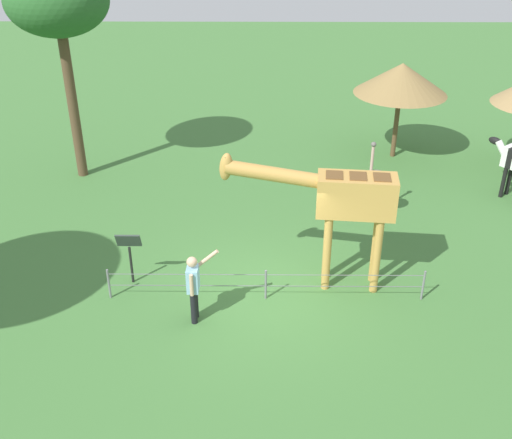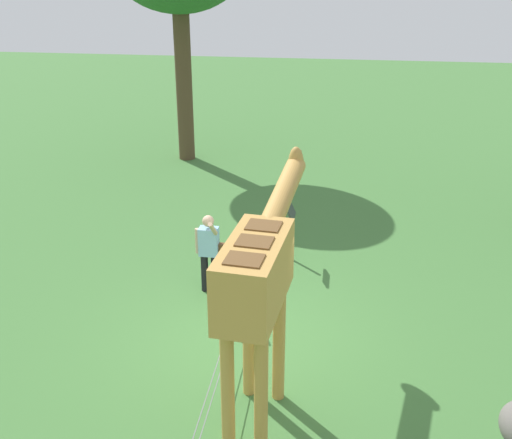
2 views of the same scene
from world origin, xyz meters
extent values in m
plane|color=#427538|center=(0.00, 0.00, 0.00)|extent=(60.00, 60.00, 0.00)
cylinder|color=#C69347|center=(-1.37, -0.21, 0.93)|extent=(0.18, 0.18, 1.86)
cylinder|color=#C69347|center=(-1.42, -0.65, 0.93)|extent=(0.18, 0.18, 1.86)
cylinder|color=#C69347|center=(-2.47, -0.10, 0.93)|extent=(0.18, 0.18, 1.86)
cylinder|color=#C69347|center=(-2.51, -0.54, 0.93)|extent=(0.18, 0.18, 1.86)
cube|color=#C69347|center=(-1.94, -0.38, 2.31)|extent=(1.76, 0.87, 0.90)
cube|color=brown|center=(-1.44, -0.43, 2.77)|extent=(0.40, 0.47, 0.02)
cube|color=brown|center=(-1.94, -0.38, 2.77)|extent=(0.40, 0.47, 0.02)
cube|color=brown|center=(-2.44, -0.33, 2.77)|extent=(0.40, 0.47, 0.02)
cylinder|color=#C69347|center=(-0.24, -0.55, 2.71)|extent=(2.29, 0.55, 0.59)
ellipsoid|color=#C69347|center=(0.87, -0.66, 2.85)|extent=(0.38, 0.29, 0.67)
cylinder|color=brown|center=(0.87, -0.60, 3.03)|extent=(0.05, 0.05, 0.14)
cylinder|color=brown|center=(0.87, -0.72, 3.03)|extent=(0.05, 0.05, 0.14)
cylinder|color=black|center=(1.51, 0.88, 0.39)|extent=(0.14, 0.14, 0.78)
cylinder|color=black|center=(1.52, 1.08, 0.39)|extent=(0.14, 0.14, 0.78)
cube|color=#8CBFE0|center=(1.51, 0.98, 1.06)|extent=(0.25, 0.37, 0.55)
sphere|color=#D8AD8C|center=(1.51, 0.98, 1.47)|extent=(0.22, 0.22, 0.22)
cylinder|color=#D8AD8C|center=(1.20, 0.83, 1.46)|extent=(0.47, 0.09, 0.42)
cylinder|color=#D8AD8C|center=(1.52, 1.20, 1.05)|extent=(0.08, 0.08, 0.50)
cube|color=brown|center=(1.56, 0.76, 0.88)|extent=(0.13, 0.20, 0.24)
cylinder|color=black|center=(-7.00, -4.88, 0.47)|extent=(0.12, 0.12, 0.95)
cylinder|color=black|center=(-7.23, -5.07, 0.47)|extent=(0.12, 0.12, 0.95)
cube|color=silver|center=(-7.04, -5.06, 1.25)|extent=(0.45, 0.41, 0.60)
cylinder|color=silver|center=(-6.90, -5.24, 1.40)|extent=(0.43, 0.47, 0.47)
ellipsoid|color=black|center=(-6.74, -5.44, 1.55)|extent=(0.39, 0.42, 0.22)
cylinder|color=#CC9E93|center=(-2.90, -3.50, 0.45)|extent=(0.07, 0.07, 0.90)
cylinder|color=#CC9E93|center=(-3.06, -3.66, 0.45)|extent=(0.07, 0.07, 0.90)
ellipsoid|color=#66605B|center=(-2.98, -3.58, 1.18)|extent=(0.70, 0.56, 0.49)
cylinder|color=#CC9E93|center=(-2.83, -3.58, 1.73)|extent=(0.08, 0.08, 0.80)
sphere|color=#66605B|center=(-2.83, -3.58, 2.18)|extent=(0.14, 0.14, 0.14)
cylinder|color=brown|center=(-4.36, -7.92, 1.09)|extent=(0.16, 0.16, 2.18)
cone|color=olive|center=(-4.36, -7.92, 2.67)|extent=(3.00, 3.00, 0.98)
cylinder|color=brown|center=(5.80, -6.32, 2.23)|extent=(0.31, 0.31, 4.46)
ellipsoid|color=#285B28|center=(5.80, -6.32, 5.33)|extent=(2.89, 2.89, 2.02)
cylinder|color=black|center=(3.11, -0.41, 0.47)|extent=(0.06, 0.06, 0.95)
cube|color=#333D38|center=(3.11, -0.41, 1.13)|extent=(0.56, 0.21, 0.38)
cylinder|color=slate|center=(-3.50, 0.21, 0.38)|extent=(0.05, 0.05, 0.75)
cylinder|color=slate|center=(0.00, 0.21, 0.38)|extent=(0.05, 0.05, 0.75)
cylinder|color=slate|center=(3.50, 0.21, 0.38)|extent=(0.05, 0.05, 0.75)
cube|color=slate|center=(0.00, 0.21, 0.64)|extent=(7.00, 0.01, 0.01)
cube|color=slate|center=(0.00, 0.21, 0.34)|extent=(7.00, 0.01, 0.01)
camera|label=1|loc=(0.12, 11.40, 8.30)|focal=43.04mm
camera|label=2|loc=(-8.82, -1.36, 6.07)|focal=43.80mm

